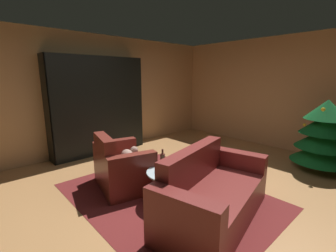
# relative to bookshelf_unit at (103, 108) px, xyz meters

# --- Properties ---
(ground_plane) EXTENTS (8.11, 8.11, 0.00)m
(ground_plane) POSITION_rel_bookshelf_unit_xyz_m (2.45, -0.12, -1.02)
(ground_plane) COLOR #B47E4B
(wall_back) EXTENTS (5.49, 0.06, 2.65)m
(wall_back) POSITION_rel_bookshelf_unit_xyz_m (2.45, 3.28, 0.30)
(wall_back) COLOR tan
(wall_back) RESTS_ON ground
(wall_left) EXTENTS (0.06, 6.88, 2.65)m
(wall_left) POSITION_rel_bookshelf_unit_xyz_m (-0.26, -0.12, 0.30)
(wall_left) COLOR tan
(wall_left) RESTS_ON ground
(area_rug) EXTENTS (2.98, 2.25, 0.01)m
(area_rug) POSITION_rel_bookshelf_unit_xyz_m (2.51, -0.33, -1.02)
(area_rug) COLOR maroon
(area_rug) RESTS_ON ground
(bookshelf_unit) EXTENTS (0.37, 2.13, 2.15)m
(bookshelf_unit) POSITION_rel_bookshelf_unit_xyz_m (0.00, 0.00, 0.00)
(bookshelf_unit) COLOR black
(bookshelf_unit) RESTS_ON ground
(armchair_red) EXTENTS (1.14, 0.94, 0.86)m
(armchair_red) POSITION_rel_bookshelf_unit_xyz_m (1.80, -0.65, -0.71)
(armchair_red) COLOR maroon
(armchair_red) RESTS_ON ground
(couch_red) EXTENTS (1.17, 1.86, 0.86)m
(couch_red) POSITION_rel_bookshelf_unit_xyz_m (3.28, -0.28, -0.72)
(couch_red) COLOR maroon
(couch_red) RESTS_ON ground
(coffee_table) EXTENTS (0.65, 0.65, 0.45)m
(coffee_table) POSITION_rel_bookshelf_unit_xyz_m (2.65, -0.39, -0.62)
(coffee_table) COLOR black
(coffee_table) RESTS_ON ground
(book_stack_on_table) EXTENTS (0.23, 0.17, 0.13)m
(book_stack_on_table) POSITION_rel_bookshelf_unit_xyz_m (2.63, -0.45, -0.51)
(book_stack_on_table) COLOR gold
(book_stack_on_table) RESTS_ON coffee_table
(bottle_on_table) EXTENTS (0.07, 0.07, 0.27)m
(bottle_on_table) POSITION_rel_bookshelf_unit_xyz_m (2.47, -0.37, -0.47)
(bottle_on_table) COLOR #5B2922
(bottle_on_table) RESTS_ON coffee_table
(decorated_tree) EXTENTS (1.04, 1.04, 1.32)m
(decorated_tree) POSITION_rel_bookshelf_unit_xyz_m (3.72, 2.46, -0.35)
(decorated_tree) COLOR brown
(decorated_tree) RESTS_ON ground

